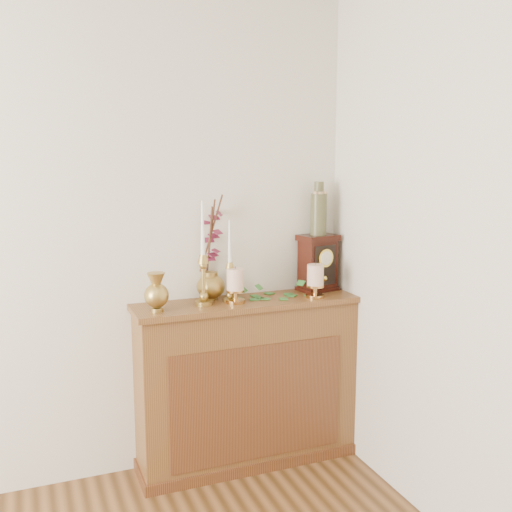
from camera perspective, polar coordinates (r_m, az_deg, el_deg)
name	(u,v)px	position (r m, az deg, el deg)	size (l,w,h in m)	color
console_shelf	(248,387)	(3.37, -0.78, -12.37)	(1.24, 0.34, 0.93)	brown
candlestick_left	(203,271)	(3.09, -5.05, -1.48)	(0.09, 0.09, 0.54)	#B29A47
candlestick_center	(230,275)	(3.16, -2.51, -1.86)	(0.07, 0.07, 0.44)	#B29A47
bud_vase	(156,293)	(3.00, -9.46, -3.47)	(0.12, 0.12, 0.20)	#B29A47
ginger_jar	(212,252)	(3.23, -4.26, 0.41)	(0.24, 0.25, 0.57)	#B29A47
pillar_candle_left	(235,284)	(3.14, -1.99, -2.66)	(0.10, 0.10, 0.20)	#C28B44
pillar_candle_right	(315,279)	(3.27, 5.67, -2.21)	(0.10, 0.10, 0.20)	#C28B44
ivy_garland	(262,295)	(3.28, 0.55, -3.71)	(0.51, 0.21, 0.09)	#2F722B
mantel_clock	(318,263)	(3.44, 5.92, -0.70)	(0.24, 0.19, 0.32)	black
ceramic_vase	(319,211)	(3.40, 5.98, 4.27)	(0.09, 0.09, 0.30)	#1C382D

